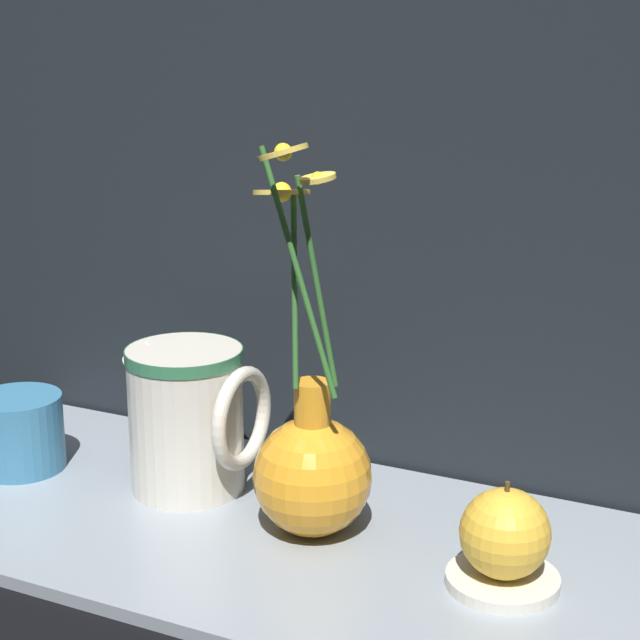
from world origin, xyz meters
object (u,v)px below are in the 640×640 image
object	(u,v)px
ceramic_pitcher	(189,414)
orange_fruit	(505,533)
vase_with_flowers	(312,466)
yellow_mug	(18,432)

from	to	relation	value
ceramic_pitcher	orange_fruit	distance (m)	0.34
vase_with_flowers	orange_fruit	distance (m)	0.18
yellow_mug	ceramic_pitcher	size ratio (longest dim) A/B	0.65
vase_with_flowers	ceramic_pitcher	distance (m)	0.15
vase_with_flowers	yellow_mug	bearing A→B (deg)	-179.66
vase_with_flowers	orange_fruit	xyz separation A→B (m)	(0.18, -0.02, -0.02)
yellow_mug	ceramic_pitcher	distance (m)	0.19
vase_with_flowers	yellow_mug	world-z (taller)	vase_with_flowers
vase_with_flowers	orange_fruit	world-z (taller)	vase_with_flowers
vase_with_flowers	ceramic_pitcher	xyz separation A→B (m)	(-0.15, 0.03, 0.01)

